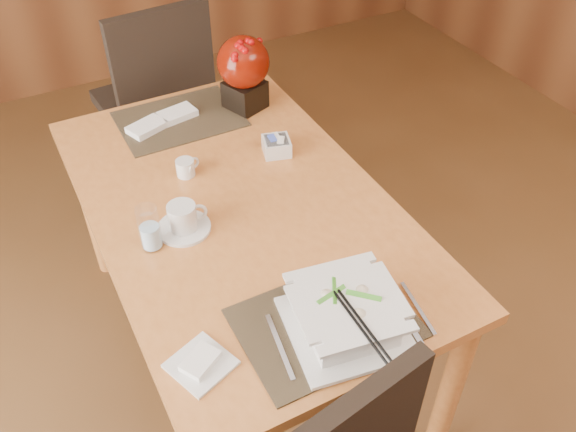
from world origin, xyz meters
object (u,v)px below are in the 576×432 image
creamer_jug (185,168)px  bread_plate (201,364)px  dining_table (241,225)px  soup_setting (347,315)px  water_glass (149,228)px  coffee_cup (183,220)px  far_chair (158,94)px  berry_decor (244,69)px  sugar_caddy (277,146)px

creamer_jug → bread_plate: size_ratio=0.58×
dining_table → soup_setting: bearing=-86.7°
dining_table → water_glass: bearing=-168.2°
water_glass → coffee_cup: bearing=14.1°
coffee_cup → water_glass: bearing=-165.9°
coffee_cup → far_chair: 1.17m
berry_decor → far_chair: berry_decor is taller
soup_setting → creamer_jug: soup_setting is taller
sugar_caddy → coffee_cup: bearing=-152.4°
berry_decor → far_chair: size_ratio=0.29×
dining_table → coffee_cup: size_ratio=9.15×
sugar_caddy → far_chair: far_chair is taller
bread_plate → soup_setting: bearing=-11.0°
sugar_caddy → far_chair: bearing=100.5°
dining_table → coffee_cup: bearing=-169.4°
bread_plate → far_chair: size_ratio=0.14×
dining_table → berry_decor: berry_decor is taller
sugar_caddy → bread_plate: bearing=-128.7°
water_glass → creamer_jug: size_ratio=1.83×
coffee_cup → dining_table: bearing=10.6°
berry_decor → water_glass: bearing=-134.4°
water_glass → far_chair: 1.23m
coffee_cup → water_glass: 0.12m
water_glass → far_chair: bearing=71.8°
water_glass → bread_plate: water_glass is taller
dining_table → sugar_caddy: size_ratio=16.15×
far_chair → sugar_caddy: bearing=95.8°
dining_table → far_chair: size_ratio=1.48×
berry_decor → bread_plate: 1.21m
coffee_cup → bread_plate: 0.50m
sugar_caddy → far_chair: size_ratio=0.09×
soup_setting → coffee_cup: 0.60m
dining_table → water_glass: 0.36m
coffee_cup → sugar_caddy: bearing=27.6°
far_chair → water_glass: bearing=67.2°
sugar_caddy → far_chair: 0.93m
soup_setting → sugar_caddy: size_ratio=3.61×
sugar_caddy → berry_decor: 0.36m
water_glass → creamer_jug: bearing=53.2°
bread_plate → creamer_jug: bearing=72.1°
dining_table → berry_decor: (0.26, 0.52, 0.26)m
coffee_cup → sugar_caddy: coffee_cup is taller
berry_decor → soup_setting: bearing=-101.5°
water_glass → bread_plate: (-0.03, -0.46, -0.07)m
coffee_cup → soup_setting: bearing=-67.1°
coffee_cup → bread_plate: (-0.14, -0.48, -0.04)m
soup_setting → sugar_caddy: bearing=84.9°
berry_decor → coffee_cup: bearing=-129.8°
soup_setting → far_chair: far_chair is taller
coffee_cup → water_glass: water_glass is taller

